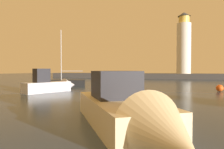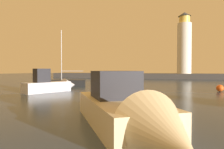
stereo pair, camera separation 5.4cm
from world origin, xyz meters
The scene contains 7 objects.
ground_plane centered at (0.00, 30.56, 0.00)m, with size 220.00×220.00×0.00m, color #2D3D51.
breakwater centered at (0.00, 61.12, 0.78)m, with size 72.28×6.85×1.55m, color #423F3D.
lighthouse centered at (6.38, 61.12, 10.03)m, with size 4.00×4.00×17.89m.
motorboat_0 centered at (3.02, 6.79, 0.82)m, with size 7.55×9.12×3.25m.
motorboat_2 centered at (-9.76, 19.64, 0.82)m, with size 4.52×7.02×3.06m.
sailboat_moored centered at (-12.97, 27.79, 0.54)m, with size 6.70×4.35×9.24m.
mooring_buoy centered at (9.77, 26.00, 0.43)m, with size 0.85×0.85×0.85m, color #EA5919.
Camera 1 is at (4.95, -1.47, 2.68)m, focal length 32.23 mm.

